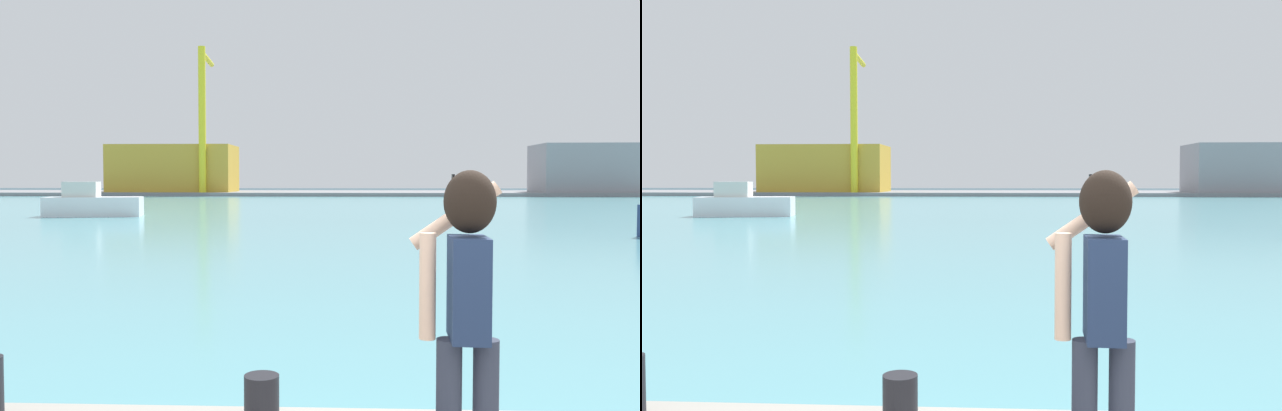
# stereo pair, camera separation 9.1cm
# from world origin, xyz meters

# --- Properties ---
(ground_plane) EXTENTS (220.00, 220.00, 0.00)m
(ground_plane) POSITION_xyz_m (0.00, 50.00, 0.00)
(ground_plane) COLOR #334751
(harbor_water) EXTENTS (140.00, 100.00, 0.02)m
(harbor_water) POSITION_xyz_m (0.00, 52.00, 0.01)
(harbor_water) COLOR #599EA8
(harbor_water) RESTS_ON ground_plane
(far_shore_dock) EXTENTS (140.00, 20.00, 0.51)m
(far_shore_dock) POSITION_xyz_m (0.00, 92.00, 0.25)
(far_shore_dock) COLOR gray
(far_shore_dock) RESTS_ON ground_plane
(person_photographer) EXTENTS (0.53, 0.55, 1.74)m
(person_photographer) POSITION_xyz_m (0.16, 0.82, 1.73)
(person_photographer) COLOR #2D3342
(person_photographer) RESTS_ON quay_promenade
(harbor_bollard) EXTENTS (0.24, 0.24, 0.37)m
(harbor_bollard) POSITION_xyz_m (-1.06, 1.57, 0.85)
(harbor_bollard) COLOR black
(harbor_bollard) RESTS_ON quay_promenade
(boat_moored) EXTENTS (6.07, 3.02, 2.16)m
(boat_moored) POSITION_xyz_m (-16.51, 36.54, 0.81)
(boat_moored) COLOR white
(boat_moored) RESTS_ON harbor_water
(warehouse_left) EXTENTS (17.47, 8.92, 6.69)m
(warehouse_left) POSITION_xyz_m (-25.70, 88.98, 3.85)
(warehouse_left) COLOR gold
(warehouse_left) RESTS_ON far_shore_dock
(warehouse_right) EXTENTS (14.47, 9.05, 6.67)m
(warehouse_right) POSITION_xyz_m (33.08, 87.89, 3.84)
(warehouse_right) COLOR gray
(warehouse_right) RESTS_ON far_shore_dock
(port_crane) EXTENTS (1.49, 9.90, 19.88)m
(port_crane) POSITION_xyz_m (-20.48, 84.95, 12.17)
(port_crane) COLOR yellow
(port_crane) RESTS_ON far_shore_dock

